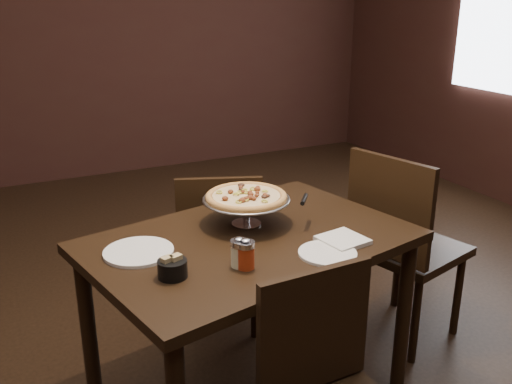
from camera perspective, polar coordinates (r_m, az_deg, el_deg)
name	(u,v)px	position (r m, az deg, el deg)	size (l,w,h in m)	color
room	(249,70)	(2.13, -0.75, 12.13)	(6.04, 7.04, 2.84)	black
dining_table	(250,261)	(2.27, -0.58, -6.88)	(1.37, 1.06, 0.77)	black
pizza_stand	(246,197)	(2.30, -0.98, -0.51)	(0.36, 0.36, 0.15)	#BABAC2
parmesan_shaker	(239,252)	(1.98, -1.68, -6.06)	(0.06, 0.06, 0.11)	beige
pepper_flake_shaker	(246,254)	(1.97, -1.03, -6.23)	(0.06, 0.06, 0.11)	maroon
packet_caddy	(172,268)	(1.94, -8.37, -7.52)	(0.10, 0.10, 0.08)	black
napkin_stack	(343,240)	(2.21, 8.66, -4.78)	(0.16, 0.16, 0.02)	silver
plate_left	(139,252)	(2.14, -11.66, -5.88)	(0.26, 0.26, 0.01)	white
plate_near	(327,253)	(2.10, 7.16, -6.09)	(0.21, 0.21, 0.01)	white
serving_spatula	(304,200)	(2.29, 4.83, -0.78)	(0.15, 0.15, 0.02)	#BABAC2
chair_far	(220,246)	(2.86, -3.65, -5.38)	(0.52, 0.52, 0.87)	black
chair_side	(402,241)	(2.85, 14.35, -4.79)	(0.56, 0.56, 0.98)	black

